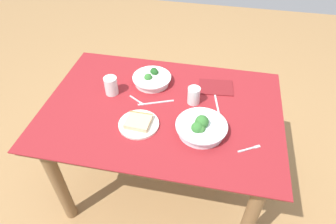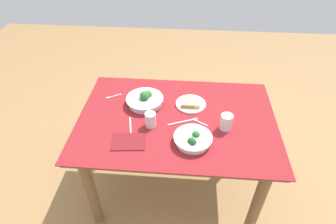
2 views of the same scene
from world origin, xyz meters
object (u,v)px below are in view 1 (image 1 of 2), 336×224
Objects in this scene: water_glass_side at (194,95)px; fork_by_far_bowl at (250,149)px; table_knife_right at (216,101)px; napkin_folded_upper at (216,87)px; water_glass_center at (111,86)px; broccoli_bowl_near at (152,79)px; fork_by_near_bowl at (137,101)px; table_knife_left at (156,103)px; bread_side_plate at (139,123)px; broccoli_bowl_far at (201,127)px.

water_glass_side reaches higher than fork_by_far_bowl.
table_knife_right is 0.12m from napkin_folded_upper.
fork_by_far_bowl is (-0.75, 0.26, -0.05)m from water_glass_center.
broccoli_bowl_near is 0.39m from table_knife_right.
table_knife_right is (-0.38, 0.09, -0.02)m from broccoli_bowl_near.
fork_by_far_bowl is at bearing 11.58° from fork_by_near_bowl.
water_glass_center is 0.52× the size of table_knife_left.
napkin_folded_upper is at bearing -133.26° from bread_side_plate.
broccoli_bowl_far is at bearing -54.23° from table_knife_left.
water_glass_center is at bearing 34.73° from broccoli_bowl_near.
table_knife_right is at bearing 91.34° from fork_by_far_bowl.
water_glass_center is 1.03× the size of fork_by_near_bowl.
table_knife_right is 0.97× the size of napkin_folded_upper.
fork_by_near_bowl is 0.42m from table_knife_right.
table_knife_left is 1.06× the size of table_knife_right.
broccoli_bowl_far is 0.25m from table_knife_right.
fork_by_far_bowl is 0.54× the size of napkin_folded_upper.
broccoli_bowl_near is 1.20× the size of table_knife_right.
bread_side_plate is 1.09× the size of table_knife_right.
water_glass_center is at bearing 150.25° from table_knife_left.
fork_by_far_bowl is 0.35m from table_knife_right.
broccoli_bowl_near is 0.68m from fork_by_far_bowl.
fork_by_far_bowl is 0.54m from table_knife_left.
fork_by_near_bowl is 0.53× the size of table_knife_right.
broccoli_bowl_far is at bearing 158.96° from water_glass_center.
bread_side_plate is 2.04× the size of fork_by_near_bowl.
water_glass_center is at bearing -44.71° from bread_side_plate.
napkin_folded_upper is (-0.37, -0.03, -0.02)m from broccoli_bowl_near.
bread_side_plate is 0.54m from fork_by_far_bowl.
fork_by_far_bowl is at bearing 18.20° from table_knife_right.
water_glass_side is 0.95× the size of fork_by_near_bowl.
broccoli_bowl_near is at bearing -87.11° from bread_side_plate.
bread_side_plate is (0.30, 0.01, -0.02)m from broccoli_bowl_far.
broccoli_bowl_far is 0.36m from napkin_folded_upper.
bread_side_plate is 1.95× the size of fork_by_far_bowl.
fork_by_near_bowl is at bearing -71.76° from bread_side_plate.
water_glass_side is 0.49× the size of napkin_folded_upper.
broccoli_bowl_near is 0.24m from water_glass_center.
napkin_folded_upper is (-0.04, -0.36, -0.03)m from broccoli_bowl_far.
broccoli_bowl_near is at bearing 109.23° from fork_by_near_bowl.
broccoli_bowl_far is 0.22m from water_glass_side.
table_knife_right is at bearing -103.07° from broccoli_bowl_far.
bread_side_plate is 1.98× the size of water_glass_center.
broccoli_bowl_near is 1.13× the size of table_knife_left.
broccoli_bowl_far reaches higher than napkin_folded_upper.
fork_by_near_bowl is (0.06, -0.17, -0.01)m from bread_side_plate.
broccoli_bowl_far is 2.64× the size of water_glass_side.
bread_side_plate reaches higher than fork_by_far_bowl.
bread_side_plate is at bearing 46.74° from napkin_folded_upper.
water_glass_center reaches higher than broccoli_bowl_near.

